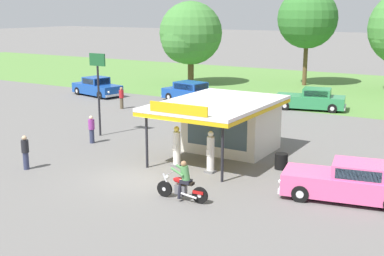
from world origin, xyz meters
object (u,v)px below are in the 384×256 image
parked_car_back_row_right (311,100)px  bystander_standing_back_lot (25,152)px  roadside_pole_sign (98,80)px  gas_pump_nearside (177,148)px  spare_tire_stack (281,161)px  gas_pump_offside (211,154)px  motorcycle_with_rider (183,184)px  bystander_chatting_near_pumps (92,129)px  parked_car_back_row_far_left (97,87)px  featured_classic_sedan (349,183)px  bystander_admiring_sedan (121,97)px  parked_car_back_row_far_right (193,93)px

parked_car_back_row_right → bystander_standing_back_lot: bystander_standing_back_lot is taller
parked_car_back_row_right → roadside_pole_sign: bearing=-119.6°
gas_pump_nearside → spare_tire_stack: (4.34, 2.12, -0.51)m
gas_pump_offside → motorcycle_with_rider: bearing=-78.0°
parked_car_back_row_right → bystander_chatting_near_pumps: size_ratio=3.51×
parked_car_back_row_far_left → bystander_standing_back_lot: size_ratio=3.19×
featured_classic_sedan → roadside_pole_sign: size_ratio=1.11×
gas_pump_offside → spare_tire_stack: bearing=39.8°
bystander_standing_back_lot → spare_tire_stack: bearing=31.3°
motorcycle_with_rider → bystander_chatting_near_pumps: size_ratio=1.43×
gas_pump_nearside → parked_car_back_row_right: (0.93, 16.74, -0.16)m
bystander_admiring_sedan → roadside_pole_sign: (4.09, -7.10, 2.40)m
gas_pump_nearside → bystander_standing_back_lot: bearing=-144.9°
parked_car_back_row_far_right → spare_tire_stack: (12.41, -12.79, -0.36)m
gas_pump_nearside → bystander_chatting_near_pumps: size_ratio=1.25×
gas_pump_nearside → gas_pump_offside: bearing=-0.0°
bystander_admiring_sedan → bystander_chatting_near_pumps: bearing=-60.8°
gas_pump_nearside → gas_pump_offside: gas_pump_nearside is taller
motorcycle_with_rider → parked_car_back_row_right: 20.37m
featured_classic_sedan → parked_car_back_row_right: 18.43m
motorcycle_with_rider → spare_tire_stack: size_ratio=3.04×
bystander_standing_back_lot → spare_tire_stack: size_ratio=2.22×
bystander_standing_back_lot → roadside_pole_sign: bearing=101.6°
motorcycle_with_rider → bystander_admiring_sedan: bystander_admiring_sedan is taller
parked_car_back_row_far_right → parked_car_back_row_right: size_ratio=1.04×
motorcycle_with_rider → spare_tire_stack: motorcycle_with_rider is taller
featured_classic_sedan → spare_tire_stack: bearing=146.8°
bystander_admiring_sedan → roadside_pole_sign: roadside_pole_sign is taller
gas_pump_offside → bystander_chatting_near_pumps: (-8.07, 1.17, -0.07)m
parked_car_back_row_far_left → bystander_admiring_sedan: 6.53m
gas_pump_nearside → roadside_pole_sign: roadside_pole_sign is taller
gas_pump_offside → roadside_pole_sign: roadside_pole_sign is taller
gas_pump_offside → parked_car_back_row_far_left: 22.74m
motorcycle_with_rider → bystander_admiring_sedan: (-13.67, 13.38, 0.19)m
gas_pump_nearside → parked_car_back_row_far_right: size_ratio=0.34×
parked_car_back_row_far_left → bystander_chatting_near_pumps: parked_car_back_row_far_left is taller
bystander_admiring_sedan → bystander_chatting_near_pumps: size_ratio=1.05×
bystander_standing_back_lot → roadside_pole_sign: size_ratio=0.34×
spare_tire_stack → featured_classic_sedan: bearing=-33.2°
gas_pump_nearside → bystander_chatting_near_pumps: gas_pump_nearside is taller
roadside_pole_sign → featured_classic_sedan: bearing=-11.2°
parked_car_back_row_far_right → bystander_admiring_sedan: (-3.04, -5.10, 0.12)m
spare_tire_stack → gas_pump_offside: bearing=-140.2°
bystander_admiring_sedan → bystander_chatting_near_pumps: bystander_admiring_sedan is taller
gas_pump_nearside → bystander_chatting_near_pumps: bearing=169.4°
bystander_chatting_near_pumps → bystander_standing_back_lot: bearing=-83.1°
motorcycle_with_rider → featured_classic_sedan: 6.36m
motorcycle_with_rider → bystander_standing_back_lot: (-8.21, -0.40, 0.18)m
gas_pump_offside → roadside_pole_sign: 9.53m
parked_car_back_row_far_left → bystander_standing_back_lot: (10.94, -17.33, 0.13)m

